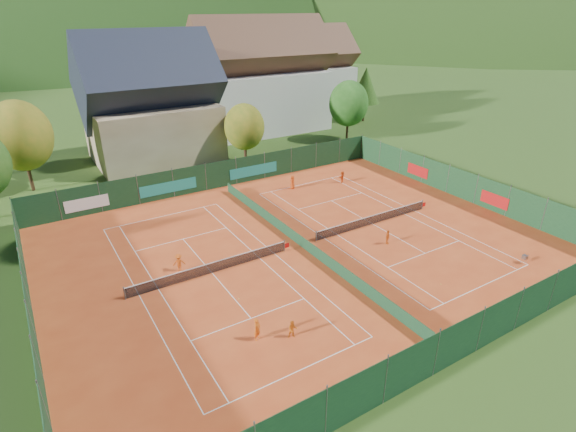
{
  "coord_description": "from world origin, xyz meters",
  "views": [
    {
      "loc": [
        -18.3,
        -27.6,
        18.37
      ],
      "look_at": [
        0.0,
        2.0,
        2.0
      ],
      "focal_mm": 28.0,
      "sensor_mm": 36.0,
      "label": 1
    }
  ],
  "objects_px": {
    "player_right_far_a": "(293,182)",
    "player_right_far_b": "(342,177)",
    "player_left_far": "(179,262)",
    "chalet": "(151,108)",
    "player_left_mid": "(293,329)",
    "player_right_near": "(388,237)",
    "hotel_block_b": "(307,75)",
    "player_left_near": "(257,329)",
    "hotel_block_a": "(261,83)",
    "ball_hopper": "(525,257)"
  },
  "relations": [
    {
      "from": "chalet",
      "to": "player_left_mid",
      "type": "bearing_deg",
      "value": -95.35
    },
    {
      "from": "hotel_block_a",
      "to": "player_left_far",
      "type": "height_order",
      "value": "hotel_block_a"
    },
    {
      "from": "player_left_far",
      "to": "player_right_far_a",
      "type": "xyz_separation_m",
      "value": [
        16.36,
        9.78,
        0.06
      ]
    },
    {
      "from": "hotel_block_b",
      "to": "player_right_near",
      "type": "bearing_deg",
      "value": -116.33
    },
    {
      "from": "player_left_near",
      "to": "player_left_far",
      "type": "bearing_deg",
      "value": 67.73
    },
    {
      "from": "player_left_mid",
      "to": "player_right_near",
      "type": "bearing_deg",
      "value": 43.7
    },
    {
      "from": "player_left_near",
      "to": "player_right_far_b",
      "type": "distance_m",
      "value": 27.81
    },
    {
      "from": "hotel_block_b",
      "to": "player_left_near",
      "type": "xyz_separation_m",
      "value": [
        -38.59,
        -52.37,
        -5.86
      ]
    },
    {
      "from": "player_left_near",
      "to": "player_right_near",
      "type": "bearing_deg",
      "value": -12.16
    },
    {
      "from": "ball_hopper",
      "to": "chalet",
      "type": "bearing_deg",
      "value": 111.58
    },
    {
      "from": "chalet",
      "to": "player_right_near",
      "type": "bearing_deg",
      "value": -74.22
    },
    {
      "from": "player_left_near",
      "to": "player_left_mid",
      "type": "bearing_deg",
      "value": -57.32
    },
    {
      "from": "ball_hopper",
      "to": "player_right_far_b",
      "type": "height_order",
      "value": "player_right_far_b"
    },
    {
      "from": "player_left_far",
      "to": "player_right_near",
      "type": "distance_m",
      "value": 17.22
    },
    {
      "from": "player_right_near",
      "to": "hotel_block_b",
      "type": "bearing_deg",
      "value": 33.47
    },
    {
      "from": "player_right_near",
      "to": "hotel_block_a",
      "type": "bearing_deg",
      "value": 46.25
    },
    {
      "from": "hotel_block_b",
      "to": "player_left_far",
      "type": "height_order",
      "value": "hotel_block_b"
    },
    {
      "from": "hotel_block_a",
      "to": "player_right_near",
      "type": "bearing_deg",
      "value": -103.55
    },
    {
      "from": "chalet",
      "to": "ball_hopper",
      "type": "bearing_deg",
      "value": -68.42
    },
    {
      "from": "chalet",
      "to": "player_left_mid",
      "type": "xyz_separation_m",
      "value": [
        -3.69,
        -39.35,
        -6.02
      ]
    },
    {
      "from": "player_right_far_b",
      "to": "player_left_mid",
      "type": "bearing_deg",
      "value": 15.66
    },
    {
      "from": "ball_hopper",
      "to": "player_right_far_a",
      "type": "xyz_separation_m",
      "value": [
        -7.01,
        22.96,
        0.22
      ]
    },
    {
      "from": "hotel_block_b",
      "to": "player_left_mid",
      "type": "xyz_separation_m",
      "value": [
        -36.69,
        -53.35,
        -6.02
      ]
    },
    {
      "from": "chalet",
      "to": "hotel_block_b",
      "type": "bearing_deg",
      "value": 22.99
    },
    {
      "from": "player_left_mid",
      "to": "player_right_near",
      "type": "xyz_separation_m",
      "value": [
        13.16,
        5.83,
        0.04
      ]
    },
    {
      "from": "player_left_mid",
      "to": "player_left_near",
      "type": "bearing_deg",
      "value": 172.5
    },
    {
      "from": "player_left_near",
      "to": "player_right_far_b",
      "type": "bearing_deg",
      "value": 11.54
    },
    {
      "from": "player_right_far_a",
      "to": "player_right_far_b",
      "type": "distance_m",
      "value": 5.97
    },
    {
      "from": "hotel_block_a",
      "to": "player_right_near",
      "type": "distance_m",
      "value": 41.21
    },
    {
      "from": "player_left_far",
      "to": "player_right_far_a",
      "type": "height_order",
      "value": "player_right_far_a"
    },
    {
      "from": "player_left_far",
      "to": "player_right_near",
      "type": "height_order",
      "value": "player_left_far"
    },
    {
      "from": "hotel_block_b",
      "to": "player_left_near",
      "type": "height_order",
      "value": "hotel_block_b"
    },
    {
      "from": "hotel_block_b",
      "to": "player_left_mid",
      "type": "relative_size",
      "value": 14.32
    },
    {
      "from": "hotel_block_b",
      "to": "ball_hopper",
      "type": "relative_size",
      "value": 21.6
    },
    {
      "from": "player_left_near",
      "to": "player_right_far_b",
      "type": "relative_size",
      "value": 1.13
    },
    {
      "from": "ball_hopper",
      "to": "player_right_near",
      "type": "bearing_deg",
      "value": 130.95
    },
    {
      "from": "hotel_block_b",
      "to": "player_right_far_b",
      "type": "height_order",
      "value": "hotel_block_b"
    },
    {
      "from": "hotel_block_a",
      "to": "player_right_far_b",
      "type": "distance_m",
      "value": 27.05
    },
    {
      "from": "hotel_block_a",
      "to": "chalet",
      "type": "bearing_deg",
      "value": -162.47
    },
    {
      "from": "player_left_mid",
      "to": "player_right_far_a",
      "type": "height_order",
      "value": "player_right_far_a"
    },
    {
      "from": "player_right_far_a",
      "to": "ball_hopper",
      "type": "bearing_deg",
      "value": 74.35
    },
    {
      "from": "player_left_mid",
      "to": "player_right_far_b",
      "type": "relative_size",
      "value": 0.9
    },
    {
      "from": "player_left_near",
      "to": "player_right_far_a",
      "type": "distance_m",
      "value": 24.84
    },
    {
      "from": "hotel_block_a",
      "to": "ball_hopper",
      "type": "distance_m",
      "value": 48.09
    },
    {
      "from": "player_left_near",
      "to": "hotel_block_a",
      "type": "bearing_deg",
      "value": 31.02
    },
    {
      "from": "player_left_mid",
      "to": "hotel_block_b",
      "type": "bearing_deg",
      "value": 75.32
    },
    {
      "from": "hotel_block_a",
      "to": "player_left_mid",
      "type": "distance_m",
      "value": 51.16
    },
    {
      "from": "chalet",
      "to": "ball_hopper",
      "type": "relative_size",
      "value": 20.25
    },
    {
      "from": "hotel_block_b",
      "to": "player_left_near",
      "type": "bearing_deg",
      "value": -126.38
    },
    {
      "from": "chalet",
      "to": "player_left_far",
      "type": "relative_size",
      "value": 11.34
    }
  ]
}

